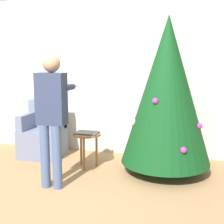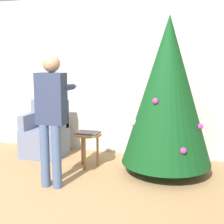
# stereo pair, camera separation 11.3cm
# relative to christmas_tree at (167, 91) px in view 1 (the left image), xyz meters

# --- Properties ---
(ground_plane) EXTENTS (14.00, 14.00, 0.00)m
(ground_plane) POSITION_rel_christmas_tree_xyz_m (-1.26, -1.45, -1.21)
(ground_plane) COLOR #99754C
(wall_back) EXTENTS (8.00, 0.06, 2.70)m
(wall_back) POSITION_rel_christmas_tree_xyz_m (-1.26, 0.78, 0.14)
(wall_back) COLOR beige
(wall_back) RESTS_ON ground_plane
(christmas_tree) EXTENTS (1.29, 1.29, 2.26)m
(christmas_tree) POSITION_rel_christmas_tree_xyz_m (0.00, 0.00, 0.00)
(christmas_tree) COLOR brown
(christmas_tree) RESTS_ON ground_plane
(armchair) EXTENTS (0.68, 0.61, 0.95)m
(armchair) POSITION_rel_christmas_tree_xyz_m (-2.09, 0.24, -0.85)
(armchair) COLOR slate
(armchair) RESTS_ON ground_plane
(person_standing) EXTENTS (0.39, 0.57, 1.71)m
(person_standing) POSITION_rel_christmas_tree_xyz_m (-1.36, -0.91, -0.19)
(person_standing) COLOR #475B84
(person_standing) RESTS_ON ground_plane
(side_stool) EXTENTS (0.42, 0.42, 0.53)m
(side_stool) POSITION_rel_christmas_tree_xyz_m (-1.18, -0.10, -0.76)
(side_stool) COLOR olive
(side_stool) RESTS_ON ground_plane
(laptop) EXTENTS (0.34, 0.25, 0.02)m
(laptop) POSITION_rel_christmas_tree_xyz_m (-1.18, -0.10, -0.67)
(laptop) COLOR #38383D
(laptop) RESTS_ON side_stool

